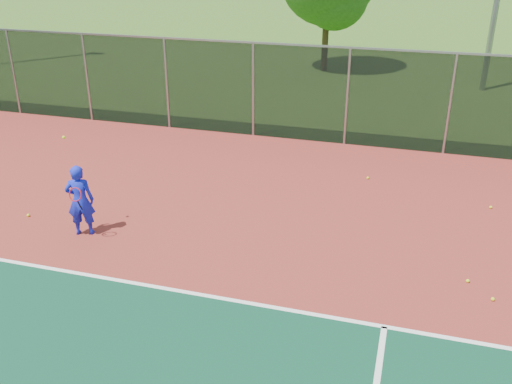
% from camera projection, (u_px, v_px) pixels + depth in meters
% --- Properties ---
extents(court_apron, '(30.00, 20.00, 0.02)m').
position_uv_depth(court_apron, '(255.00, 343.00, 9.31)').
color(court_apron, maroon).
rests_on(court_apron, ground).
extents(fence_back, '(30.00, 0.06, 3.03)m').
position_uv_depth(fence_back, '(347.00, 96.00, 17.39)').
color(fence_back, black).
rests_on(fence_back, court_apron).
extents(tennis_player, '(0.69, 0.70, 2.23)m').
position_uv_depth(tennis_player, '(80.00, 200.00, 12.34)').
color(tennis_player, '#1520CC').
rests_on(tennis_player, court_apron).
extents(practice_ball_0, '(0.07, 0.07, 0.07)m').
position_uv_depth(practice_ball_0, '(468.00, 281.00, 10.89)').
color(practice_ball_0, yellow).
rests_on(practice_ball_0, court_apron).
extents(practice_ball_1, '(0.07, 0.07, 0.07)m').
position_uv_depth(practice_ball_1, '(28.00, 215.00, 13.40)').
color(practice_ball_1, yellow).
rests_on(practice_ball_1, court_apron).
extents(practice_ball_2, '(0.07, 0.07, 0.07)m').
position_uv_depth(practice_ball_2, '(491.00, 207.00, 13.79)').
color(practice_ball_2, yellow).
rests_on(practice_ball_2, court_apron).
extents(practice_ball_3, '(0.07, 0.07, 0.07)m').
position_uv_depth(practice_ball_3, '(368.00, 178.00, 15.44)').
color(practice_ball_3, yellow).
rests_on(practice_ball_3, court_apron).
extents(practice_ball_4, '(0.07, 0.07, 0.07)m').
position_uv_depth(practice_ball_4, '(75.00, 192.00, 14.59)').
color(practice_ball_4, yellow).
rests_on(practice_ball_4, court_apron).
extents(practice_ball_5, '(0.07, 0.07, 0.07)m').
position_uv_depth(practice_ball_5, '(493.00, 299.00, 10.35)').
color(practice_ball_5, yellow).
rests_on(practice_ball_5, court_apron).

